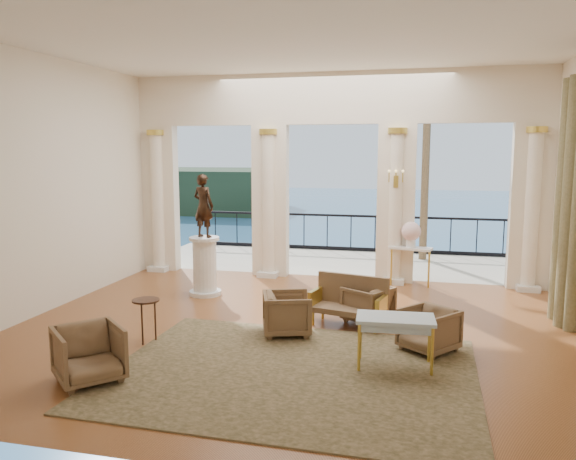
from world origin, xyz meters
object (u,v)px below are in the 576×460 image
(settee, at_px, (350,301))
(armchair_b, at_px, (429,328))
(pedestal, at_px, (205,267))
(statue, at_px, (203,206))
(armchair_d, at_px, (287,312))
(armchair_a, at_px, (89,351))
(side_table, at_px, (146,306))
(game_table, at_px, (395,322))
(armchair_c, at_px, (368,302))
(console_table, at_px, (410,254))

(settee, bearing_deg, armchair_b, -24.23)
(pedestal, height_order, statue, statue)
(statue, bearing_deg, armchair_d, 155.49)
(armchair_a, relative_size, armchair_d, 1.06)
(settee, xyz_separation_m, side_table, (-2.85, -1.54, 0.16))
(settee, distance_m, statue, 3.56)
(game_table, xyz_separation_m, pedestal, (-3.85, 2.95, -0.06))
(armchair_c, height_order, statue, statue)
(armchair_a, height_order, settee, settee)
(statue, height_order, side_table, statue)
(statue, bearing_deg, armchair_b, 170.52)
(armchair_a, bearing_deg, pedestal, 44.79)
(armchair_b, height_order, settee, settee)
(armchair_b, distance_m, pedestal, 4.83)
(armchair_a, height_order, statue, statue)
(settee, bearing_deg, console_table, 86.82)
(armchair_c, relative_size, pedestal, 0.60)
(armchair_c, distance_m, settee, 0.34)
(game_table, bearing_deg, armchair_b, 54.92)
(armchair_a, distance_m, armchair_c, 4.49)
(statue, relative_size, console_table, 1.33)
(armchair_d, bearing_deg, armchair_c, -70.52)
(pedestal, bearing_deg, armchair_d, -42.45)
(armchair_b, xyz_separation_m, statue, (-4.29, 2.22, 1.43))
(armchair_b, xyz_separation_m, armchair_d, (-2.13, 0.25, 0.02))
(console_table, bearing_deg, armchair_c, -87.48)
(statue, bearing_deg, armchair_a, 110.51)
(armchair_c, height_order, settee, settee)
(game_table, height_order, pedestal, pedestal)
(armchair_c, height_order, side_table, armchair_c)
(game_table, bearing_deg, statue, 138.52)
(armchair_a, distance_m, armchair_d, 3.04)
(game_table, relative_size, side_table, 1.60)
(armchair_d, bearing_deg, console_table, -43.86)
(armchair_c, height_order, game_table, same)
(console_table, bearing_deg, armchair_d, -100.68)
(armchair_a, xyz_separation_m, game_table, (3.66, 1.35, 0.23))
(settee, bearing_deg, statue, 170.85)
(armchair_b, height_order, statue, statue)
(armchair_d, relative_size, pedestal, 0.63)
(armchair_d, xyz_separation_m, side_table, (-1.96, -0.83, 0.20))
(armchair_a, xyz_separation_m, settee, (2.84, 3.04, 0.01))
(pedestal, distance_m, side_table, 2.81)
(game_table, distance_m, console_table, 4.70)
(armchair_d, distance_m, side_table, 2.14)
(armchair_c, distance_m, console_table, 2.91)
(console_table, relative_size, side_table, 1.42)
(console_table, bearing_deg, side_table, -114.52)
(armchair_b, height_order, side_table, armchair_b)
(armchair_a, bearing_deg, armchair_d, 2.13)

